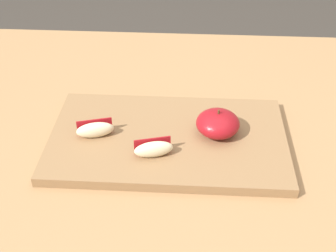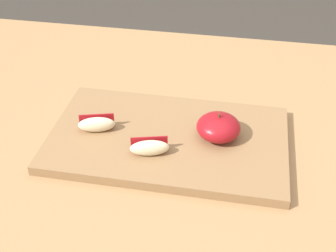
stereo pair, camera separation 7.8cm
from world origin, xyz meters
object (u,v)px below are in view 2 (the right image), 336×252
(apple_half_skin_up, at_px, (218,127))
(apple_wedge_near_knife, at_px, (97,124))
(cutting_board, at_px, (168,139))
(apple_wedge_back, at_px, (150,148))

(apple_half_skin_up, relative_size, apple_wedge_near_knife, 1.12)
(cutting_board, xyz_separation_m, apple_wedge_back, (-0.02, -0.06, 0.02))
(cutting_board, distance_m, apple_wedge_near_knife, 0.13)
(apple_half_skin_up, distance_m, apple_wedge_back, 0.13)
(apple_half_skin_up, distance_m, apple_wedge_near_knife, 0.21)
(apple_half_skin_up, height_order, apple_wedge_back, apple_half_skin_up)
(apple_half_skin_up, height_order, apple_wedge_near_knife, apple_half_skin_up)
(apple_wedge_near_knife, height_order, apple_wedge_back, same)
(apple_wedge_back, bearing_deg, cutting_board, 70.07)
(cutting_board, xyz_separation_m, apple_wedge_near_knife, (-0.12, -0.01, 0.02))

